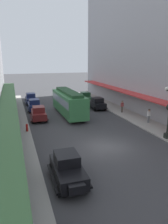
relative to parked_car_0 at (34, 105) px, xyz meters
name	(u,v)px	position (x,y,z in m)	size (l,w,h in m)	color
ground_plane	(105,147)	(4.60, -15.71, -0.94)	(200.00, 200.00, 0.00)	#38383A
sidewalk_left	(18,158)	(-2.90, -15.71, -0.87)	(3.00, 60.00, 0.15)	#99968E
parked_car_0	(34,105)	(0.00, 0.00, 0.00)	(2.15, 4.26, 1.84)	#19234C
parked_car_1	(97,103)	(9.43, -1.76, 0.00)	(2.20, 4.28, 1.84)	black
parked_car_2	(31,98)	(0.00, 5.54, 0.00)	(2.16, 4.27, 1.84)	#19234C
parked_car_3	(86,97)	(9.44, 3.67, 0.00)	(2.31, 4.32, 1.84)	#193D23
parked_car_4	(68,168)	(0.06, -19.91, 0.00)	(2.19, 4.28, 1.84)	black
parked_car_5	(39,113)	(0.03, -5.13, 0.00)	(2.29, 4.31, 1.84)	#591919
streetcar	(69,102)	(4.30, -4.04, 0.96)	(2.66, 9.64, 3.46)	#33723F
fire_hydrant	(27,127)	(-1.75, -9.51, -0.38)	(0.24, 0.24, 0.82)	#B21E19
pedestrian_0	(149,116)	(12.40, -10.99, 0.07)	(0.36, 0.28, 1.67)	slate
pedestrian_1	(122,106)	(11.83, -5.42, 0.07)	(0.36, 0.28, 1.67)	#4C4238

